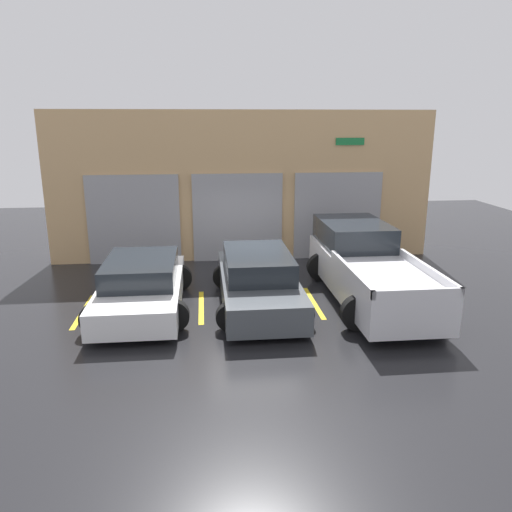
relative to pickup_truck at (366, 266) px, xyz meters
The scene contains 9 objects.
ground_plane 2.99m from the pickup_truck, 163.46° to the left, with size 28.00×28.00×0.00m, color black.
shophouse_building 5.17m from the pickup_truck, 124.07° to the left, with size 12.08×0.68×4.66m.
pickup_truck is the anchor object (origin of this frame).
sedan_white 5.54m from the pickup_truck, behind, with size 2.29×4.29×1.22m.
sedan_side 2.79m from the pickup_truck, behind, with size 2.14×4.57×1.30m.
parking_stripe_far_left 6.96m from the pickup_truck, behind, with size 0.12×2.20×0.01m, color gold.
parking_stripe_left 4.24m from the pickup_truck, behind, with size 0.12×2.20×0.01m, color gold.
parking_stripe_centre 1.63m from the pickup_truck, 166.66° to the right, with size 0.12×2.20×0.01m, color gold.
parking_stripe_right 1.63m from the pickup_truck, 13.34° to the right, with size 0.12×2.20×0.01m, color gold.
Camera 1 is at (-1.25, -12.50, 4.35)m, focal length 35.00 mm.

